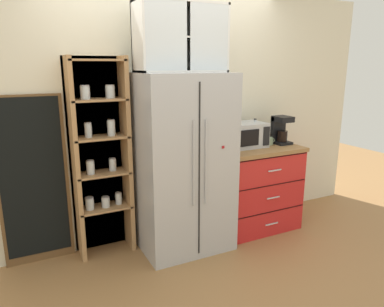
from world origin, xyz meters
TOP-DOWN VIEW (x-y plane):
  - ground_plane at (0.00, 0.00)m, footprint 10.76×10.76m
  - wall_back_cream at (0.00, 0.40)m, footprint 5.06×0.10m
  - refrigerator at (0.00, 0.01)m, footprint 0.86×0.71m
  - pantry_shelf_column at (-0.73, 0.29)m, footprint 0.56×0.29m
  - counter_cabinet at (0.91, 0.04)m, footprint 0.90×0.64m
  - microwave at (0.77, 0.09)m, footprint 0.44×0.33m
  - coffee_maker at (1.23, 0.05)m, footprint 0.17×0.20m
  - mug_sage at (1.07, 0.05)m, footprint 0.12×0.09m
  - mug_red at (0.91, 0.03)m, footprint 0.11×0.08m
  - bottle_clear at (0.91, 0.10)m, footprint 0.07×0.07m
  - upper_cabinet at (0.00, 0.05)m, footprint 0.83×0.32m
  - chalkboard_menu at (-1.33, 0.33)m, footprint 0.60×0.04m

SIDE VIEW (x-z plane):
  - ground_plane at x=0.00m, z-range 0.00..0.00m
  - counter_cabinet at x=0.91m, z-range 0.00..0.93m
  - chalkboard_menu at x=-1.33m, z-range 0.00..1.55m
  - refrigerator at x=0.00m, z-range 0.00..1.72m
  - pantry_shelf_column at x=-0.73m, z-range 0.03..1.90m
  - mug_sage at x=1.07m, z-range 0.93..1.01m
  - mug_red at x=0.91m, z-range 0.93..1.03m
  - microwave at x=0.77m, z-range 0.93..1.19m
  - bottle_clear at x=0.91m, z-range 0.91..1.21m
  - coffee_maker at x=1.23m, z-range 0.93..1.24m
  - wall_back_cream at x=0.00m, z-range 0.00..2.55m
  - upper_cabinet at x=0.00m, z-range 1.72..2.33m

